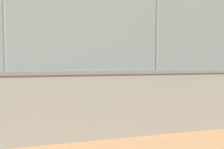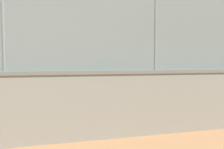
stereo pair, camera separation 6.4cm
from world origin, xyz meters
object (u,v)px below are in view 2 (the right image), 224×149
Objects in this scene: player_foreground_swinging at (219,83)px; courtside_bench at (122,102)px; player_crossing_court at (124,72)px; player_near_wall_returning at (20,78)px.

player_foreground_swinging is 4.22m from courtside_bench.
player_crossing_court is 11.49m from player_foreground_swinging.
player_crossing_court is 0.98× the size of courtside_bench.
player_foreground_swinging is at bearing 90.11° from player_crossing_court.
player_near_wall_returning is at bearing -59.52° from courtside_bench.
player_crossing_court is at bearing -89.89° from player_foreground_swinging.
player_crossing_court is 0.97× the size of player_foreground_swinging.
courtside_bench is at bearing 70.59° from player_crossing_court.
player_near_wall_returning is 10.58m from player_foreground_swinging.
player_near_wall_returning is 0.91× the size of courtside_bench.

